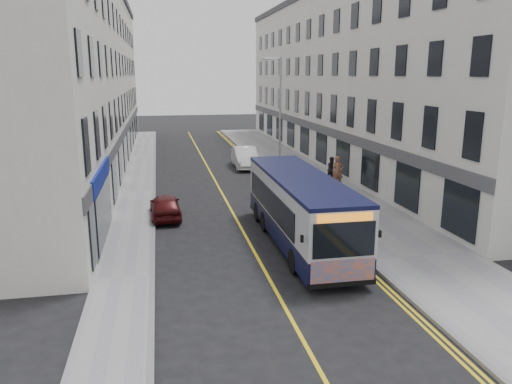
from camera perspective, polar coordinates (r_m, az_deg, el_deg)
name	(u,v)px	position (r m, az deg, el deg)	size (l,w,h in m)	color
ground	(258,258)	(19.47, 0.22, -7.59)	(140.00, 140.00, 0.00)	black
pavement_east	(317,184)	(32.15, 6.99, 0.86)	(4.50, 64.00, 0.12)	gray
pavement_west	(137,192)	(30.65, -13.45, -0.02)	(2.00, 64.00, 0.12)	gray
kerb_east	(283,186)	(31.53, 3.10, 0.71)	(0.18, 64.00, 0.13)	slate
kerb_west	(154,191)	(30.62, -11.58, 0.07)	(0.18, 64.00, 0.13)	slate
road_centre_line	(220,190)	(30.84, -4.13, 0.28)	(0.12, 64.00, 0.01)	yellow
road_dbl_yellow_inner	(276,187)	(31.44, 2.30, 0.56)	(0.10, 64.00, 0.01)	yellow
road_dbl_yellow_outer	(279,187)	(31.49, 2.66, 0.58)	(0.10, 64.00, 0.01)	yellow
terrace_east	(347,80)	(41.65, 10.41, 12.51)	(6.00, 46.00, 13.00)	silver
terrace_west	(80,80)	(39.22, -19.45, 11.95)	(6.00, 46.00, 13.00)	white
streetlamp	(279,114)	(32.86, 2.63, 8.84)	(1.32, 0.18, 8.00)	#999CA2
city_bus	(300,207)	(20.63, 5.03, -1.74)	(2.36, 10.10, 2.93)	black
bicycle	(353,227)	(21.74, 10.98, -3.94)	(0.62, 1.77, 0.93)	black
pedestrian_near	(338,172)	(30.96, 9.32, 2.28)	(0.72, 0.47, 1.97)	brown
pedestrian_far	(332,169)	(32.67, 8.69, 2.57)	(0.79, 0.62, 1.62)	black
car_white	(245,157)	(37.93, -1.26, 3.97)	(1.64, 4.71, 1.55)	white
car_maroon	(165,206)	(24.98, -10.32, -1.58)	(1.45, 3.60, 1.23)	#450B0C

